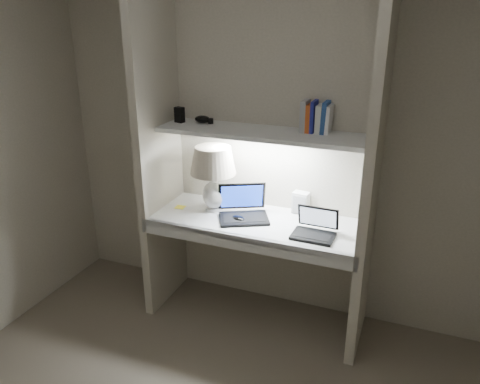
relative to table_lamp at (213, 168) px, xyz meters
The scene contains 17 objects.
back_wall 0.44m from the table_lamp, 34.29° to the left, with size 3.20×0.01×2.50m, color beige.
alcove_panel_left 0.43m from the table_lamp, behind, with size 0.06×0.55×2.50m, color beige.
alcove_panel_right 1.08m from the table_lamp, ahead, with size 0.06×0.55×2.50m, color beige.
desk 0.47m from the table_lamp, ahead, with size 1.40×0.55×0.04m, color white.
desk_apron 0.58m from the table_lamp, 42.62° to the right, with size 1.46×0.03×0.10m, color silver.
shelf 0.43m from the table_lamp, ahead, with size 1.40×0.36×0.03m, color silver.
strip_light 0.42m from the table_lamp, ahead, with size 0.60×0.04×0.01m, color white.
table_lamp is the anchor object (origin of this frame).
laptop_main 0.35m from the table_lamp, ahead, with size 0.42×0.40×0.22m.
laptop_netbook 0.81m from the table_lamp, ahead, with size 0.27×0.24×0.17m.
speaker 0.66m from the table_lamp, 16.92° to the left, with size 0.11×0.08×0.15m, color silver.
mouse 0.39m from the table_lamp, 25.31° to the right, with size 0.10×0.06×0.04m, color black.
cable_coil 0.45m from the table_lamp, ahead, with size 0.10×0.10×0.01m, color black.
sticky_note 0.40m from the table_lamp, behind, with size 0.07×0.07×0.00m, color #FFF235.
book_row 0.78m from the table_lamp, 12.44° to the left, with size 0.19×0.13×0.20m.
shelf_box 0.45m from the table_lamp, 165.14° to the left, with size 0.06×0.04×0.11m, color black.
shelf_gadget 0.35m from the table_lamp, 137.53° to the left, with size 0.12×0.08×0.05m, color black.
Camera 1 is at (0.96, -1.50, 2.09)m, focal length 35.00 mm.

